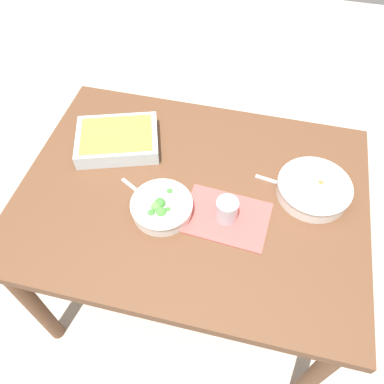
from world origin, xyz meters
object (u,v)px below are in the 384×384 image
at_px(broccoli_bowl, 162,207).
at_px(spoon_by_broccoli, 144,196).
at_px(spoon_by_stew, 287,185).
at_px(drink_cup, 227,211).
at_px(baking_dish, 117,139).
at_px(stew_bowl, 314,188).

xyz_separation_m(broccoli_bowl, spoon_by_broccoli, (-0.08, 0.04, -0.03)).
xyz_separation_m(spoon_by_stew, spoon_by_broccoli, (-0.47, -0.16, 0.00)).
bearing_deg(drink_cup, baking_dish, 153.64).
distance_m(baking_dish, drink_cup, 0.51).
relative_size(stew_bowl, spoon_by_broccoli, 1.55).
height_order(baking_dish, spoon_by_stew, baking_dish).
distance_m(stew_bowl, drink_cup, 0.32).
xyz_separation_m(baking_dish, spoon_by_broccoli, (0.17, -0.21, -0.03)).
distance_m(baking_dish, spoon_by_broccoli, 0.27).
relative_size(baking_dish, drink_cup, 4.17).
distance_m(broccoli_bowl, spoon_by_broccoli, 0.09).
xyz_separation_m(baking_dish, spoon_by_stew, (0.64, -0.05, -0.03)).
bearing_deg(spoon_by_stew, stew_bowl, -9.24).
bearing_deg(spoon_by_stew, spoon_by_broccoli, -160.97).
distance_m(stew_bowl, broccoli_bowl, 0.52).
bearing_deg(spoon_by_stew, baking_dish, 175.70).
xyz_separation_m(stew_bowl, baking_dish, (-0.73, 0.06, 0.00)).
height_order(drink_cup, spoon_by_broccoli, drink_cup).
bearing_deg(broccoli_bowl, stew_bowl, 21.64).
xyz_separation_m(drink_cup, spoon_by_stew, (0.18, 0.18, -0.03)).
height_order(stew_bowl, baking_dish, same).
bearing_deg(baking_dish, drink_cup, -26.36).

